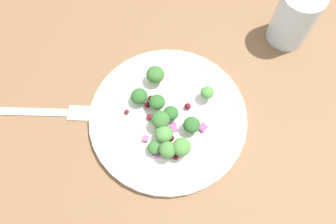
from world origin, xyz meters
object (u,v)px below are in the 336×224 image
object	(u,v)px
plate	(168,117)
water_glass	(295,17)
broccoli_floret_2	(171,113)
broccoli_floret_0	(157,102)
fork	(39,112)
broccoli_floret_1	(164,134)

from	to	relation	value
plate	water_glass	distance (cm)	25.48
broccoli_floret_2	plate	bearing A→B (deg)	9.12
broccoli_floret_0	water_glass	bearing A→B (deg)	-104.25
broccoli_floret_0	water_glass	size ratio (longest dim) A/B	0.25
plate	water_glass	xyz separation A→B (cm)	(-4.30, -24.81, 3.90)
broccoli_floret_2	broccoli_floret_0	bearing A→B (deg)	4.58
broccoli_floret_0	broccoli_floret_2	world-z (taller)	broccoli_floret_0
broccoli_floret_0	water_glass	world-z (taller)	water_glass
plate	broccoli_floret_2	distance (cm)	2.05
broccoli_floret_0	fork	xyz separation A→B (cm)	(13.22, 12.38, -3.04)
fork	water_glass	xyz separation A→B (cm)	(-19.55, -37.32, 4.51)
broccoli_floret_1	plate	bearing A→B (deg)	-56.73
plate	fork	world-z (taller)	plate
plate	broccoli_floret_0	xyz separation A→B (cm)	(2.03, 0.12, 2.43)
plate	broccoli_floret_1	distance (cm)	4.20
broccoli_floret_0	water_glass	xyz separation A→B (cm)	(-6.33, -24.93, 1.47)
broccoli_floret_2	fork	bearing A→B (deg)	38.63
broccoli_floret_1	water_glass	distance (cm)	27.95
broccoli_floret_2	water_glass	distance (cm)	25.10
plate	broccoli_floret_0	distance (cm)	3.17
plate	fork	distance (cm)	19.73
plate	broccoli_floret_0	size ratio (longest dim) A/B	9.83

